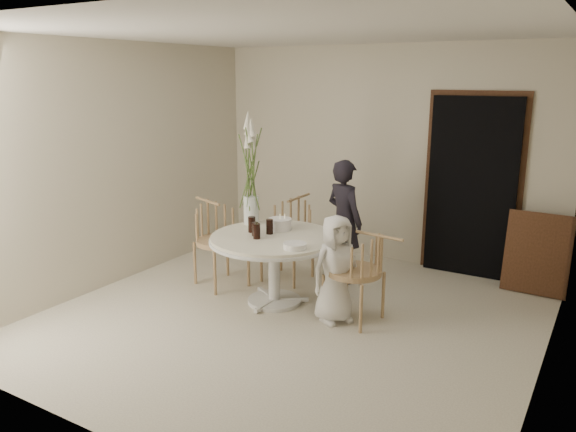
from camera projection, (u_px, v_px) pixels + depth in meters
The scene contains 18 objects.
ground at pixel (291, 318), 5.53m from camera, with size 4.50×4.50×0.00m, color silver.
room_shell at pixel (291, 154), 5.14m from camera, with size 4.50×4.50×4.50m.
doorway at pixel (472, 188), 6.52m from camera, with size 1.00×0.10×2.10m, color black.
door_trim at pixel (473, 182), 6.54m from camera, with size 1.12×0.03×2.22m, color #56311D.
table at pixel (274, 246), 5.76m from camera, with size 1.33×1.33×0.73m.
picture_frame at pixel (537, 254), 6.07m from camera, with size 0.67×0.04×0.90m, color #56311D.
chair_far at pixel (293, 226), 6.55m from camera, with size 0.55×0.58×0.95m.
chair_right at pixel (366, 264), 5.28m from camera, with size 0.59×0.55×0.92m.
chair_left at pixel (214, 230), 6.36m from camera, with size 0.68×0.65×0.96m.
girl at pixel (344, 221), 6.41m from camera, with size 0.52×0.34×1.41m, color black.
boy at pixel (336, 269), 5.35m from camera, with size 0.52×0.34×1.06m, color white.
birthday_cake at pixel (280, 224), 5.95m from camera, with size 0.25×0.25×0.17m.
cola_tumbler_a at pixel (257, 231), 5.61m from camera, with size 0.07×0.07×0.16m, color black.
cola_tumbler_b at pixel (255, 229), 5.72m from camera, with size 0.07×0.07×0.14m, color black.
cola_tumbler_c at pixel (252, 224), 5.85m from camera, with size 0.08×0.08×0.17m, color black.
cola_tumbler_d at pixel (270, 227), 5.79m from camera, with size 0.07×0.07×0.15m, color black.
plate_stack at pixel (295, 246), 5.30m from camera, with size 0.22×0.22×0.06m, color white.
flower_vase at pixel (251, 172), 6.06m from camera, with size 0.17×0.17×1.23m.
Camera 1 is at (2.60, -4.41, 2.33)m, focal length 35.00 mm.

